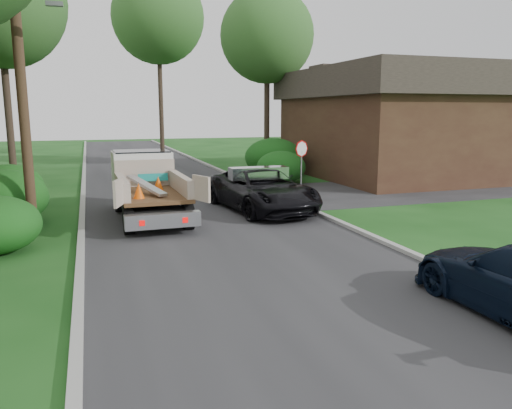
{
  "coord_description": "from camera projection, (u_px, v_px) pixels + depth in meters",
  "views": [
    {
      "loc": [
        -3.74,
        -11.35,
        3.7
      ],
      "look_at": [
        0.53,
        1.41,
        1.2
      ],
      "focal_mm": 35.0,
      "sensor_mm": 36.0,
      "label": 1
    }
  ],
  "objects": [
    {
      "name": "house_right",
      "position": [
        391.0,
        121.0,
        28.95
      ],
      "size": [
        9.72,
        12.96,
        6.2
      ],
      "rotation": [
        0.0,
        0.0,
        1.57
      ],
      "color": "#3A2118",
      "rests_on": "ground"
    },
    {
      "name": "hedge_left_c",
      "position": [
        9.0,
        186.0,
        19.47
      ],
      "size": [
        2.6,
        2.6,
        1.7
      ],
      "primitive_type": "ellipsoid",
      "color": "#104613",
      "rests_on": "ground"
    },
    {
      "name": "stop_sign",
      "position": [
        301.0,
        156.0,
        22.11
      ],
      "size": [
        0.71,
        0.32,
        2.48
      ],
      "color": "slate",
      "rests_on": "ground"
    },
    {
      "name": "hedge_right_a",
      "position": [
        281.0,
        167.0,
        26.2
      ],
      "size": [
        2.6,
        2.6,
        1.7
      ],
      "primitive_type": "ellipsoid",
      "color": "#104613",
      "rests_on": "ground"
    },
    {
      "name": "tree_right_far",
      "position": [
        267.0,
        36.0,
        31.86
      ],
      "size": [
        6.0,
        6.0,
        11.5
      ],
      "color": "#2D2119",
      "rests_on": "ground"
    },
    {
      "name": "road",
      "position": [
        182.0,
        198.0,
        21.75
      ],
      "size": [
        8.0,
        90.0,
        0.02
      ],
      "primitive_type": "cube",
      "color": "#28282B",
      "rests_on": "ground"
    },
    {
      "name": "black_pickup",
      "position": [
        262.0,
        190.0,
        18.88
      ],
      "size": [
        3.26,
        5.99,
        1.59
      ],
      "primitive_type": "imported",
      "rotation": [
        0.0,
        0.0,
        0.11
      ],
      "color": "black",
      "rests_on": "ground"
    },
    {
      "name": "curb_left",
      "position": [
        83.0,
        202.0,
        20.46
      ],
      "size": [
        0.2,
        90.0,
        0.12
      ],
      "primitive_type": "cube",
      "color": "#9E9E99",
      "rests_on": "ground"
    },
    {
      "name": "side_street",
      "position": [
        428.0,
        188.0,
        24.56
      ],
      "size": [
        16.0,
        7.0,
        0.02
      ],
      "primitive_type": "cube",
      "color": "#28282B",
      "rests_on": "ground"
    },
    {
      "name": "tree_center_far",
      "position": [
        158.0,
        18.0,
        39.01
      ],
      "size": [
        7.2,
        7.2,
        14.6
      ],
      "color": "#2D2119",
      "rests_on": "ground"
    },
    {
      "name": "hedge_right_b",
      "position": [
        274.0,
        157.0,
        29.17
      ],
      "size": [
        3.38,
        3.38,
        2.21
      ],
      "primitive_type": "ellipsoid",
      "color": "#104613",
      "rests_on": "ground"
    },
    {
      "name": "flatbed_truck",
      "position": [
        146.0,
        181.0,
        18.08
      ],
      "size": [
        2.8,
        6.01,
        2.26
      ],
      "rotation": [
        0.0,
        0.0,
        0.02
      ],
      "color": "black",
      "rests_on": "ground"
    },
    {
      "name": "hedge_left_b",
      "position": [
        3.0,
        198.0,
        16.28
      ],
      "size": [
        2.86,
        2.86,
        1.87
      ],
      "primitive_type": "ellipsoid",
      "color": "#104613",
      "rests_on": "ground"
    },
    {
      "name": "curb_right",
      "position": [
        270.0,
        192.0,
        23.01
      ],
      "size": [
        0.2,
        90.0,
        0.12
      ],
      "primitive_type": "cube",
      "color": "#9E9E99",
      "rests_on": "ground"
    },
    {
      "name": "utility_pole",
      "position": [
        20.0,
        60.0,
        14.41
      ],
      "size": [
        2.42,
        1.25,
        10.0
      ],
      "color": "#382619",
      "rests_on": "ground"
    },
    {
      "name": "ground",
      "position": [
        254.0,
        263.0,
        12.42
      ],
      "size": [
        120.0,
        120.0,
        0.0
      ],
      "primitive_type": "plane",
      "color": "#144213",
      "rests_on": "ground"
    }
  ]
}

